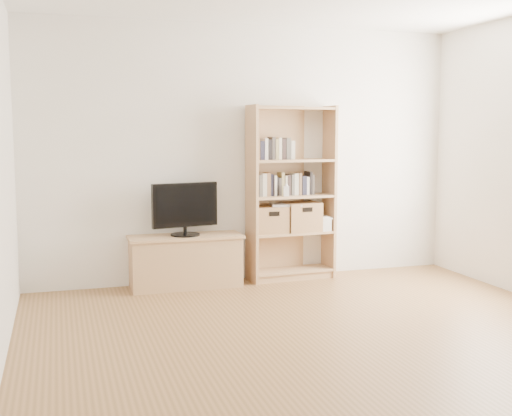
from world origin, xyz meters
name	(u,v)px	position (x,y,z in m)	size (l,w,h in m)	color
floor	(351,357)	(0.00, 0.00, 0.00)	(4.50, 5.00, 0.01)	brown
back_wall	(247,154)	(0.00, 2.50, 1.30)	(4.50, 0.02, 2.60)	silver
tv_stand	(186,262)	(-0.69, 2.30, 0.25)	(1.07, 0.40, 0.49)	tan
bookshelf	(291,193)	(0.43, 2.34, 0.90)	(0.90, 0.32, 1.79)	tan
television	(185,209)	(-0.69, 2.30, 0.78)	(0.67, 0.05, 0.52)	black
books_row_mid	(291,185)	(0.43, 2.36, 0.98)	(0.78, 0.15, 0.21)	#342522
books_row_upper	(273,150)	(0.23, 2.35, 1.34)	(0.35, 0.13, 0.19)	#342522
baby_monitor	(286,191)	(0.33, 2.24, 0.93)	(0.05, 0.03, 0.10)	white
basket_left	(270,220)	(0.19, 2.32, 0.63)	(0.33, 0.27, 0.27)	olive
basket_right	(301,217)	(0.54, 2.34, 0.65)	(0.36, 0.30, 0.30)	olive
laptop	(286,205)	(0.36, 2.31, 0.78)	(0.31, 0.21, 0.02)	silver
magazine_stack	(318,224)	(0.73, 2.35, 0.56)	(0.19, 0.28, 0.13)	silver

